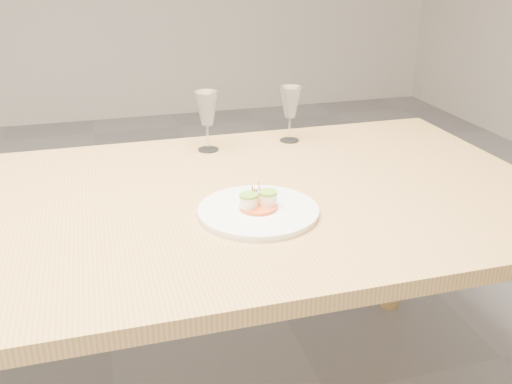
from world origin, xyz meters
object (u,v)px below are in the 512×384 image
object	(u,v)px
dining_table	(92,235)
wine_glass_1	(207,110)
dinner_plate	(258,210)
wine_glass_2	(290,104)

from	to	relation	value
dining_table	wine_glass_1	size ratio (longest dim) A/B	12.88
dinner_plate	wine_glass_1	world-z (taller)	wine_glass_1
dinner_plate	wine_glass_1	bearing A→B (deg)	92.54
wine_glass_1	wine_glass_2	xyz separation A→B (m)	(0.28, 0.02, -0.00)
dinner_plate	dining_table	bearing A→B (deg)	160.93
wine_glass_1	dinner_plate	bearing A→B (deg)	-87.46
dining_table	wine_glass_2	world-z (taller)	wine_glass_2
wine_glass_1	wine_glass_2	size ratio (longest dim) A/B	1.04
dining_table	wine_glass_1	world-z (taller)	wine_glass_1
dining_table	dinner_plate	world-z (taller)	dinner_plate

